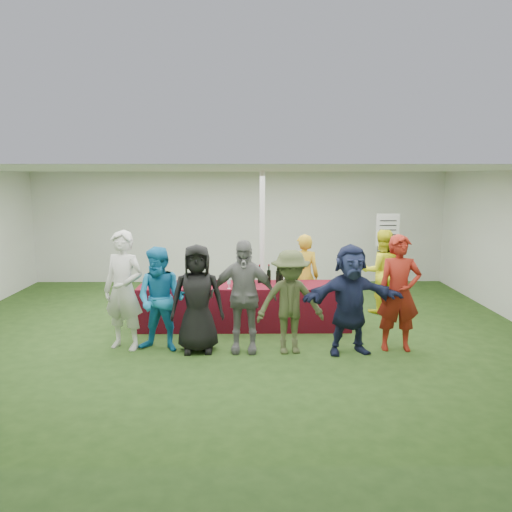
{
  "coord_description": "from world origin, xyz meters",
  "views": [
    {
      "loc": [
        0.27,
        -8.14,
        2.61
      ],
      "look_at": [
        0.37,
        0.25,
        1.25
      ],
      "focal_mm": 35.0,
      "sensor_mm": 36.0,
      "label": 1
    }
  ],
  "objects_px": {
    "staff_back": "(381,271)",
    "customer_2": "(197,299)",
    "wine_list_sign": "(387,236)",
    "customer_1": "(161,299)",
    "serving_table": "(244,306)",
    "dump_bucket": "(342,282)",
    "customer_5": "(350,299)",
    "customer_0": "(124,290)",
    "customer_3": "(243,296)",
    "staff_pourer": "(304,276)",
    "customer_6": "(399,293)",
    "customer_4": "(290,302)"
  },
  "relations": [
    {
      "from": "staff_back",
      "to": "customer_2",
      "type": "distance_m",
      "value": 3.91
    },
    {
      "from": "wine_list_sign",
      "to": "customer_1",
      "type": "relative_size",
      "value": 1.15
    },
    {
      "from": "serving_table",
      "to": "dump_bucket",
      "type": "distance_m",
      "value": 1.72
    },
    {
      "from": "customer_5",
      "to": "customer_1",
      "type": "bearing_deg",
      "value": 168.6
    },
    {
      "from": "customer_0",
      "to": "customer_3",
      "type": "xyz_separation_m",
      "value": [
        1.79,
        -0.15,
        -0.06
      ]
    },
    {
      "from": "staff_back",
      "to": "serving_table",
      "type": "bearing_deg",
      "value": 17.2
    },
    {
      "from": "customer_5",
      "to": "staff_pourer",
      "type": "bearing_deg",
      "value": 95.9
    },
    {
      "from": "dump_bucket",
      "to": "customer_6",
      "type": "distance_m",
      "value": 1.17
    },
    {
      "from": "customer_4",
      "to": "customer_5",
      "type": "height_order",
      "value": "customer_5"
    },
    {
      "from": "staff_back",
      "to": "customer_4",
      "type": "xyz_separation_m",
      "value": [
        -1.91,
        -2.19,
        -0.03
      ]
    },
    {
      "from": "dump_bucket",
      "to": "customer_0",
      "type": "distance_m",
      "value": 3.54
    },
    {
      "from": "customer_2",
      "to": "customer_3",
      "type": "relative_size",
      "value": 0.96
    },
    {
      "from": "customer_3",
      "to": "customer_5",
      "type": "height_order",
      "value": "customer_3"
    },
    {
      "from": "customer_3",
      "to": "customer_6",
      "type": "xyz_separation_m",
      "value": [
        2.32,
        0.03,
        0.03
      ]
    },
    {
      "from": "customer_5",
      "to": "dump_bucket",
      "type": "bearing_deg",
      "value": 77.47
    },
    {
      "from": "customer_0",
      "to": "customer_4",
      "type": "xyz_separation_m",
      "value": [
        2.49,
        -0.22,
        -0.13
      ]
    },
    {
      "from": "customer_3",
      "to": "serving_table",
      "type": "bearing_deg",
      "value": 92.76
    },
    {
      "from": "dump_bucket",
      "to": "customer_0",
      "type": "relative_size",
      "value": 0.13
    },
    {
      "from": "staff_back",
      "to": "customer_5",
      "type": "distance_m",
      "value": 2.45
    },
    {
      "from": "staff_pourer",
      "to": "customer_3",
      "type": "bearing_deg",
      "value": 64.23
    },
    {
      "from": "customer_1",
      "to": "customer_2",
      "type": "distance_m",
      "value": 0.55
    },
    {
      "from": "customer_4",
      "to": "staff_back",
      "type": "bearing_deg",
      "value": 42.51
    },
    {
      "from": "dump_bucket",
      "to": "customer_5",
      "type": "height_order",
      "value": "customer_5"
    },
    {
      "from": "customer_0",
      "to": "customer_4",
      "type": "distance_m",
      "value": 2.5
    },
    {
      "from": "customer_3",
      "to": "customer_5",
      "type": "relative_size",
      "value": 1.04
    },
    {
      "from": "customer_2",
      "to": "customer_5",
      "type": "distance_m",
      "value": 2.25
    },
    {
      "from": "dump_bucket",
      "to": "customer_5",
      "type": "xyz_separation_m",
      "value": [
        -0.08,
        -1.08,
        -0.03
      ]
    },
    {
      "from": "staff_back",
      "to": "customer_4",
      "type": "relative_size",
      "value": 1.04
    },
    {
      "from": "customer_3",
      "to": "customer_5",
      "type": "distance_m",
      "value": 1.58
    },
    {
      "from": "serving_table",
      "to": "customer_3",
      "type": "distance_m",
      "value": 1.29
    },
    {
      "from": "customer_6",
      "to": "customer_5",
      "type": "bearing_deg",
      "value": -167.28
    },
    {
      "from": "dump_bucket",
      "to": "customer_4",
      "type": "relative_size",
      "value": 0.16
    },
    {
      "from": "customer_0",
      "to": "customer_3",
      "type": "bearing_deg",
      "value": 14.94
    },
    {
      "from": "staff_pourer",
      "to": "customer_6",
      "type": "xyz_separation_m",
      "value": [
        1.24,
        -1.75,
        0.1
      ]
    },
    {
      "from": "dump_bucket",
      "to": "customer_0",
      "type": "bearing_deg",
      "value": -166.31
    },
    {
      "from": "customer_1",
      "to": "staff_back",
      "type": "bearing_deg",
      "value": 41.55
    },
    {
      "from": "dump_bucket",
      "to": "customer_1",
      "type": "relative_size",
      "value": 0.15
    },
    {
      "from": "wine_list_sign",
      "to": "customer_5",
      "type": "xyz_separation_m",
      "value": [
        -1.49,
        -3.55,
        -0.5
      ]
    },
    {
      "from": "wine_list_sign",
      "to": "customer_3",
      "type": "relative_size",
      "value": 1.07
    },
    {
      "from": "staff_pourer",
      "to": "customer_3",
      "type": "height_order",
      "value": "customer_3"
    },
    {
      "from": "customer_1",
      "to": "customer_5",
      "type": "relative_size",
      "value": 0.96
    },
    {
      "from": "staff_pourer",
      "to": "customer_0",
      "type": "bearing_deg",
      "value": 35.25
    },
    {
      "from": "customer_0",
      "to": "customer_6",
      "type": "bearing_deg",
      "value": 17.98
    },
    {
      "from": "wine_list_sign",
      "to": "customer_0",
      "type": "bearing_deg",
      "value": -145.8
    },
    {
      "from": "customer_4",
      "to": "customer_6",
      "type": "xyz_separation_m",
      "value": [
        1.63,
        0.11,
        0.1
      ]
    },
    {
      "from": "customer_2",
      "to": "customer_4",
      "type": "bearing_deg",
      "value": -7.27
    },
    {
      "from": "staff_back",
      "to": "customer_6",
      "type": "xyz_separation_m",
      "value": [
        -0.28,
        -2.09,
        0.07
      ]
    },
    {
      "from": "staff_back",
      "to": "staff_pourer",
      "type": "bearing_deg",
      "value": 10.34
    },
    {
      "from": "staff_back",
      "to": "customer_0",
      "type": "bearing_deg",
      "value": 21.97
    },
    {
      "from": "customer_3",
      "to": "customer_6",
      "type": "relative_size",
      "value": 0.96
    }
  ]
}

